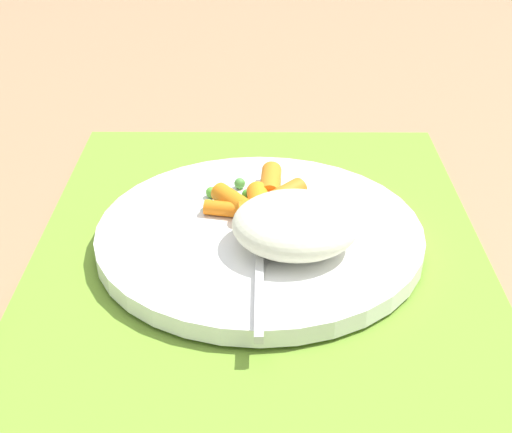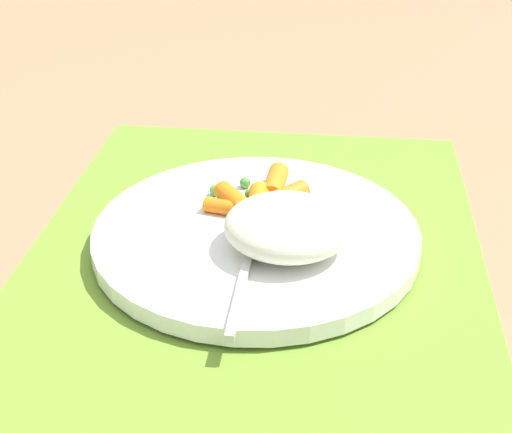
{
  "view_description": "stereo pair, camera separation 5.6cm",
  "coord_description": "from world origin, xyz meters",
  "px_view_note": "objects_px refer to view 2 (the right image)",
  "views": [
    {
      "loc": [
        -0.5,
        -0.0,
        0.32
      ],
      "look_at": [
        0.0,
        0.0,
        0.03
      ],
      "focal_mm": 52.4,
      "sensor_mm": 36.0,
      "label": 1
    },
    {
      "loc": [
        -0.5,
        -0.06,
        0.32
      ],
      "look_at": [
        0.0,
        0.0,
        0.03
      ],
      "focal_mm": 52.4,
      "sensor_mm": 36.0,
      "label": 2
    }
  ],
  "objects_px": {
    "fork": "(253,239)",
    "plate": "(256,235)",
    "carrot_portion": "(263,201)",
    "rice_mound": "(287,226)"
  },
  "relations": [
    {
      "from": "fork",
      "to": "plate",
      "type": "bearing_deg",
      "value": -0.24
    },
    {
      "from": "plate",
      "to": "carrot_portion",
      "type": "relative_size",
      "value": 2.97
    },
    {
      "from": "plate",
      "to": "fork",
      "type": "relative_size",
      "value": 1.3
    },
    {
      "from": "rice_mound",
      "to": "fork",
      "type": "distance_m",
      "value": 0.03
    },
    {
      "from": "plate",
      "to": "fork",
      "type": "distance_m",
      "value": 0.02
    },
    {
      "from": "plate",
      "to": "rice_mound",
      "type": "relative_size",
      "value": 2.72
    },
    {
      "from": "carrot_portion",
      "to": "fork",
      "type": "xyz_separation_m",
      "value": [
        -0.05,
        0.0,
        -0.01
      ]
    },
    {
      "from": "carrot_portion",
      "to": "fork",
      "type": "bearing_deg",
      "value": 176.83
    },
    {
      "from": "rice_mound",
      "to": "carrot_portion",
      "type": "bearing_deg",
      "value": 23.32
    },
    {
      "from": "carrot_portion",
      "to": "fork",
      "type": "distance_m",
      "value": 0.05
    }
  ]
}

